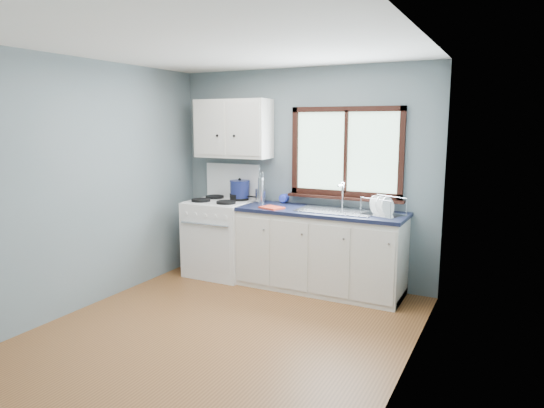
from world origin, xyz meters
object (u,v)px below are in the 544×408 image
at_px(sink, 336,217).
at_px(utensil_crock, 261,195).
at_px(skillet, 240,195).
at_px(stockpot, 240,189).
at_px(dish_rack, 383,210).
at_px(gas_range, 221,235).
at_px(base_cabinets, 320,254).
at_px(thermos, 261,190).

relative_size(sink, utensil_crock, 2.03).
height_order(skillet, utensil_crock, utensil_crock).
relative_size(stockpot, dish_rack, 0.69).
xyz_separation_m(gas_range, sink, (1.49, 0.02, 0.37)).
relative_size(base_cabinets, utensil_crock, 4.47).
bearing_deg(gas_range, skillet, 42.10).
bearing_deg(base_cabinets, stockpot, 172.92).
bearing_deg(base_cabinets, utensil_crock, 168.88).
bearing_deg(utensil_crock, skillet, -175.31).
bearing_deg(thermos, stockpot, 168.50).
bearing_deg(dish_rack, thermos, -162.04).
height_order(base_cabinets, sink, sink).
height_order(skillet, dish_rack, dish_rack).
bearing_deg(stockpot, skillet, 133.47).
distance_m(base_cabinets, stockpot, 1.31).
bearing_deg(utensil_crock, sink, -9.22).
bearing_deg(thermos, skillet, 168.09).
xyz_separation_m(utensil_crock, thermos, (0.05, -0.09, 0.07)).
bearing_deg(gas_range, stockpot, 41.09).
xyz_separation_m(sink, stockpot, (-1.30, 0.14, 0.21)).
xyz_separation_m(base_cabinets, stockpot, (-1.12, 0.14, 0.66)).
relative_size(sink, stockpot, 2.58).
bearing_deg(utensil_crock, base_cabinets, -11.12).
distance_m(sink, stockpot, 1.33).
bearing_deg(stockpot, base_cabinets, -7.08).
distance_m(gas_range, sink, 1.53).
xyz_separation_m(sink, thermos, (-0.97, 0.07, 0.22)).
bearing_deg(utensil_crock, stockpot, -174.64).
height_order(sink, dish_rack, sink).
bearing_deg(gas_range, utensil_crock, 21.79).
relative_size(gas_range, skillet, 3.60).
xyz_separation_m(base_cabinets, skillet, (-1.13, 0.14, 0.57)).
relative_size(sink, thermos, 2.67).
bearing_deg(base_cabinets, gas_range, -179.18).
bearing_deg(sink, base_cabinets, 179.87).
distance_m(gas_range, base_cabinets, 1.31).
bearing_deg(skillet, dish_rack, -0.86).
xyz_separation_m(gas_range, thermos, (0.52, 0.09, 0.58)).
bearing_deg(stockpot, thermos, -11.50).
height_order(gas_range, utensil_crock, gas_range).
height_order(utensil_crock, dish_rack, utensil_crock).
height_order(sink, stockpot, sink).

